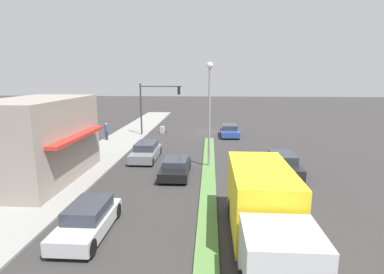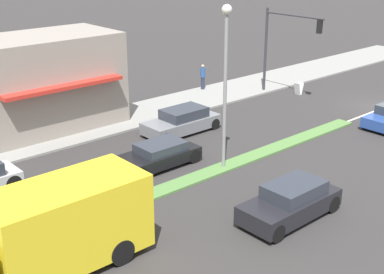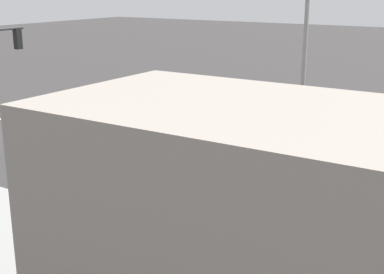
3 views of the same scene
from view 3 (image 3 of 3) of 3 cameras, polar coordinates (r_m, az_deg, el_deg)
The scene contains 7 objects.
lane_marking_center at distance 28.81m, azimuth -15.45°, elevation 0.97°, with size 0.16×60.00×0.01m, color beige.
building_corner_store at distance 9.78m, azimuth 8.54°, elevation -11.62°, with size 5.18×8.28×5.07m.
street_lamp at distance 19.95m, azimuth 11.92°, elevation 8.74°, with size 0.44×0.44×7.37m.
suv_black at distance 18.29m, azimuth 14.85°, elevation -5.75°, with size 1.80×3.99×1.14m.
suv_grey at distance 17.35m, azimuth -0.18°, elevation -6.12°, with size 1.84×4.33×1.35m.
sedan_dark at distance 25.06m, azimuth 18.36°, elevation 0.12°, with size 1.80×4.23×1.42m.
coupe_blue at distance 28.49m, azimuth -8.91°, elevation 2.45°, with size 1.91×4.03×1.27m.
Camera 3 is at (18.56, 20.85, 7.15)m, focal length 50.00 mm.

